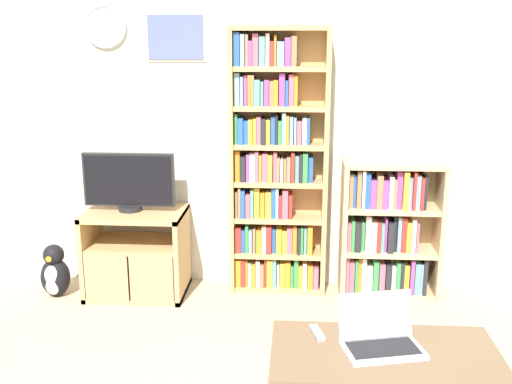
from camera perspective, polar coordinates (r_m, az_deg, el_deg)
wall_back at (r=4.67m, az=1.85°, el=6.54°), size 6.70×0.09×2.60m
tv_stand at (r=4.75m, az=-11.33°, el=-5.68°), size 0.75×0.52×0.67m
television at (r=4.62m, az=-12.00°, el=0.95°), size 0.69×0.18×0.45m
bookshelf_tall at (r=4.58m, az=1.79°, el=2.11°), size 0.74×0.24×2.04m
bookshelf_short at (r=4.72m, az=12.34°, el=-3.65°), size 0.75×0.31×1.05m
coffee_table at (r=3.09m, az=12.16°, el=-15.41°), size 1.11×0.60×0.47m
laptop at (r=3.08m, az=11.70°, el=-13.20°), size 0.43×0.36×0.25m
remote_near_laptop at (r=3.17m, az=5.83°, el=-13.20°), size 0.08×0.17×0.02m
penguin_figurine at (r=4.91m, az=-18.62°, el=-7.32°), size 0.22×0.20×0.42m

